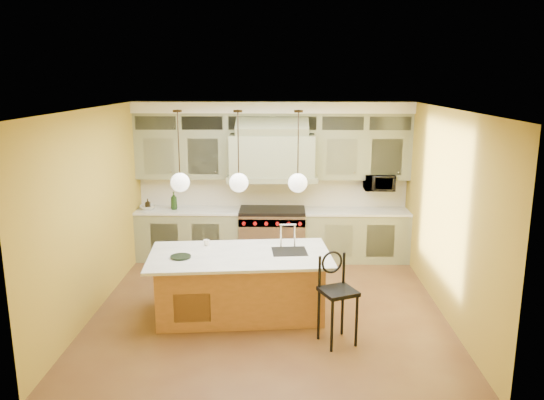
{
  "coord_description": "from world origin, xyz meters",
  "views": [
    {
      "loc": [
        0.22,
        -7.29,
        3.3
      ],
      "look_at": [
        0.03,
        0.7,
        1.46
      ],
      "focal_mm": 35.0,
      "sensor_mm": 36.0,
      "label": 1
    }
  ],
  "objects_px": {
    "range": "(272,234)",
    "counter_stool": "(337,293)",
    "microwave": "(379,182)",
    "kitchen_island": "(241,283)"
  },
  "relations": [
    {
      "from": "counter_stool",
      "to": "microwave",
      "type": "height_order",
      "value": "microwave"
    },
    {
      "from": "range",
      "to": "microwave",
      "type": "height_order",
      "value": "microwave"
    },
    {
      "from": "range",
      "to": "microwave",
      "type": "distance_m",
      "value": 2.18
    },
    {
      "from": "range",
      "to": "counter_stool",
      "type": "distance_m",
      "value": 3.31
    },
    {
      "from": "kitchen_island",
      "to": "microwave",
      "type": "height_order",
      "value": "microwave"
    },
    {
      "from": "microwave",
      "to": "counter_stool",
      "type": "bearing_deg",
      "value": -107.9
    },
    {
      "from": "range",
      "to": "counter_stool",
      "type": "bearing_deg",
      "value": -74.43
    },
    {
      "from": "kitchen_island",
      "to": "counter_stool",
      "type": "bearing_deg",
      "value": -37.36
    },
    {
      "from": "microwave",
      "to": "range",
      "type": "bearing_deg",
      "value": -176.88
    },
    {
      "from": "kitchen_island",
      "to": "counter_stool",
      "type": "relative_size",
      "value": 2.23
    }
  ]
}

